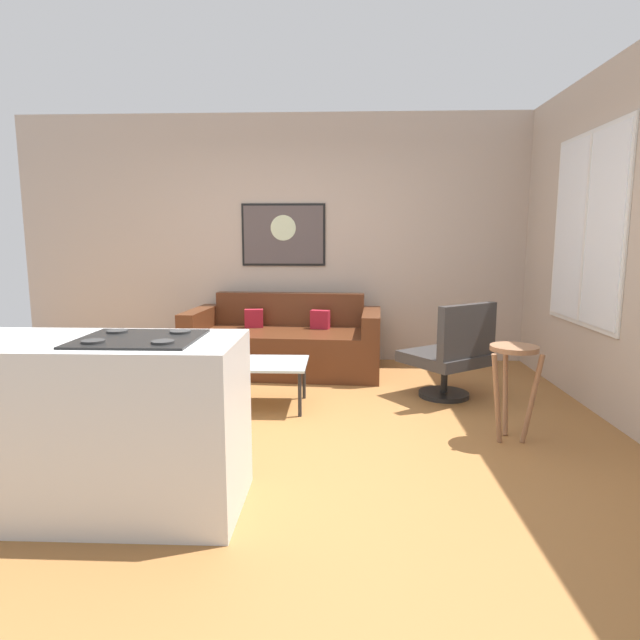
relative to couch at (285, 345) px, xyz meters
The scene contains 10 objects.
ground 1.84m from the couch, 87.26° to the right, with size 6.40×6.40×0.04m, color #996434.
back_wall 1.27m from the couch, 81.97° to the left, with size 6.40×0.05×2.80m, color #B9A595.
right_wall 3.30m from the couch, 29.11° to the right, with size 0.05×6.40×2.80m, color #BAA795.
couch is the anchor object (origin of this frame).
coffee_table 1.23m from the couch, 95.21° to the right, with size 0.86×0.58×0.39m.
armchair 1.84m from the couch, 30.57° to the right, with size 0.88×0.87×0.87m.
bar_stool 2.63m from the couch, 46.71° to the right, with size 0.37×0.37×0.68m.
kitchen_counter 3.04m from the couch, 103.41° to the right, with size 1.58×0.68×0.93m.
wall_painting 1.30m from the couch, 96.57° to the left, with size 0.96×0.03×0.70m.
window 3.07m from the couch, 18.81° to the right, with size 0.03×1.31×1.64m.
Camera 1 is at (0.52, -3.75, 1.42)m, focal length 29.85 mm.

